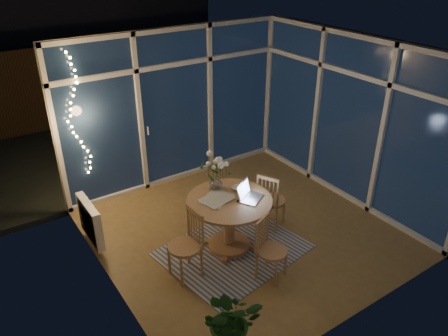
% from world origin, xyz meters
% --- Properties ---
extents(floor, '(4.00, 4.00, 0.00)m').
position_xyz_m(floor, '(0.00, 0.00, 0.00)').
color(floor, brown).
rests_on(floor, ground).
extents(ceiling, '(4.00, 4.00, 0.00)m').
position_xyz_m(ceiling, '(0.00, 0.00, 2.60)').
color(ceiling, silver).
rests_on(ceiling, wall_back).
extents(wall_back, '(4.00, 0.04, 2.60)m').
position_xyz_m(wall_back, '(0.00, 2.00, 1.30)').
color(wall_back, beige).
rests_on(wall_back, floor).
extents(wall_front, '(4.00, 0.04, 2.60)m').
position_xyz_m(wall_front, '(0.00, -2.00, 1.30)').
color(wall_front, beige).
rests_on(wall_front, floor).
extents(wall_left, '(0.04, 4.00, 2.60)m').
position_xyz_m(wall_left, '(-2.00, 0.00, 1.30)').
color(wall_left, beige).
rests_on(wall_left, floor).
extents(wall_right, '(0.04, 4.00, 2.60)m').
position_xyz_m(wall_right, '(2.00, 0.00, 1.30)').
color(wall_right, beige).
rests_on(wall_right, floor).
extents(window_wall_back, '(4.00, 0.10, 2.60)m').
position_xyz_m(window_wall_back, '(0.00, 1.96, 1.30)').
color(window_wall_back, white).
rests_on(window_wall_back, floor).
extents(window_wall_right, '(0.10, 4.00, 2.60)m').
position_xyz_m(window_wall_right, '(1.96, 0.00, 1.30)').
color(window_wall_right, white).
rests_on(window_wall_right, floor).
extents(radiator, '(0.10, 0.70, 0.58)m').
position_xyz_m(radiator, '(-1.94, 0.90, 0.40)').
color(radiator, white).
rests_on(radiator, wall_left).
extents(fairy_lights, '(0.24, 0.10, 1.85)m').
position_xyz_m(fairy_lights, '(-1.65, 1.88, 1.52)').
color(fairy_lights, '#EFBE5F').
rests_on(fairy_lights, window_wall_back).
extents(garden_patio, '(12.00, 6.00, 0.10)m').
position_xyz_m(garden_patio, '(0.50, 5.00, -0.06)').
color(garden_patio, black).
rests_on(garden_patio, ground).
extents(garden_fence, '(11.00, 0.08, 1.80)m').
position_xyz_m(garden_fence, '(0.00, 5.50, 0.90)').
color(garden_fence, '#3C2615').
rests_on(garden_fence, ground).
extents(neighbour_roof, '(7.00, 3.00, 2.20)m').
position_xyz_m(neighbour_roof, '(0.30, 8.50, 2.20)').
color(neighbour_roof, '#31333A').
rests_on(neighbour_roof, ground).
extents(garden_shrubs, '(0.90, 0.90, 0.90)m').
position_xyz_m(garden_shrubs, '(-0.80, 3.40, 0.45)').
color(garden_shrubs, black).
rests_on(garden_shrubs, ground).
extents(rug, '(2.02, 1.72, 0.01)m').
position_xyz_m(rug, '(-0.40, -0.28, 0.01)').
color(rug, beige).
rests_on(rug, floor).
extents(dining_table, '(1.29, 1.29, 0.77)m').
position_xyz_m(dining_table, '(-0.40, -0.18, 0.38)').
color(dining_table, '#A16548').
rests_on(dining_table, floor).
extents(chair_left, '(0.46, 0.46, 0.93)m').
position_xyz_m(chair_left, '(-1.17, -0.35, 0.47)').
color(chair_left, '#A16548').
rests_on(chair_left, floor).
extents(chair_right, '(0.57, 0.57, 0.92)m').
position_xyz_m(chair_right, '(0.40, -0.11, 0.46)').
color(chair_right, '#A16548').
rests_on(chair_right, floor).
extents(chair_front, '(0.52, 0.52, 0.85)m').
position_xyz_m(chair_front, '(-0.30, -0.97, 0.42)').
color(chair_front, '#A16548').
rests_on(chair_front, floor).
extents(laptop, '(0.42, 0.41, 0.24)m').
position_xyz_m(laptop, '(-0.15, -0.33, 0.89)').
color(laptop, silver).
rests_on(laptop, dining_table).
extents(flower_vase, '(0.23, 0.23, 0.21)m').
position_xyz_m(flower_vase, '(-0.40, 0.14, 0.87)').
color(flower_vase, silver).
rests_on(flower_vase, dining_table).
extents(bowl, '(0.17, 0.17, 0.04)m').
position_xyz_m(bowl, '(-0.16, -0.03, 0.79)').
color(bowl, white).
rests_on(bowl, dining_table).
extents(newspapers, '(0.50, 0.45, 0.02)m').
position_xyz_m(newspapers, '(-0.53, -0.09, 0.78)').
color(newspapers, silver).
rests_on(newspapers, dining_table).
extents(phone, '(0.13, 0.10, 0.01)m').
position_xyz_m(phone, '(-0.29, -0.28, 0.77)').
color(phone, black).
rests_on(phone, dining_table).
extents(potted_plant, '(0.66, 0.61, 0.76)m').
position_xyz_m(potted_plant, '(-1.38, -1.65, 0.38)').
color(potted_plant, '#1A4A1B').
rests_on(potted_plant, floor).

